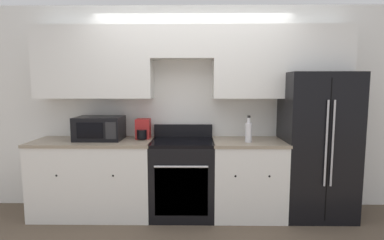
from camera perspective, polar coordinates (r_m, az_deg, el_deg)
ground_plane at (r=3.63m, az=-0.06°, el=-19.45°), size 12.00×12.00×0.00m
wall_back at (r=3.84m, az=0.14°, el=6.11°), size 8.00×0.39×2.60m
lower_cabinets_left at (r=3.95m, az=-18.12°, el=-10.34°), size 1.45×0.64×0.93m
lower_cabinets_right at (r=3.80m, az=10.52°, el=-10.78°), size 0.87×0.64×0.93m
oven_range at (r=3.75m, az=-1.83°, el=-10.85°), size 0.76×0.65×1.09m
refrigerator at (r=3.98m, az=22.42°, el=-4.35°), size 0.82×0.76×1.75m
microwave at (r=3.84m, az=-17.19°, el=-1.49°), size 0.56×0.41×0.28m
bottle at (r=3.57m, az=10.71°, el=-2.20°), size 0.08×0.08×0.31m
paper_towel_holder at (r=3.79m, az=-9.32°, el=-1.83°), size 0.17×0.25×0.25m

